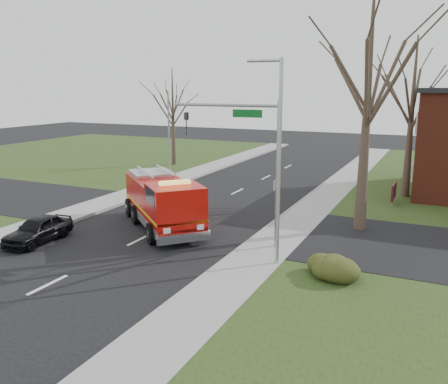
% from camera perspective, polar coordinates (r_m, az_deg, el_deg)
% --- Properties ---
extents(ground, '(120.00, 120.00, 0.00)m').
position_cam_1_polar(ground, '(23.66, -10.09, -5.67)').
color(ground, black).
rests_on(ground, ground).
extents(sidewalk_right, '(2.40, 80.00, 0.15)m').
position_cam_1_polar(sidewalk_right, '(20.86, 4.15, -7.80)').
color(sidewalk_right, gray).
rests_on(sidewalk_right, ground).
extents(sidewalk_left, '(2.40, 80.00, 0.15)m').
position_cam_1_polar(sidewalk_left, '(27.56, -20.75, -3.53)').
color(sidewalk_left, gray).
rests_on(sidewalk_left, ground).
extents(health_center_sign, '(0.12, 2.00, 1.40)m').
position_cam_1_polar(health_center_sign, '(31.58, 19.75, 0.03)').
color(health_center_sign, '#420F16').
rests_on(health_center_sign, ground).
extents(hedge_corner, '(2.80, 2.00, 0.90)m').
position_cam_1_polar(hedge_corner, '(19.02, 11.06, -8.44)').
color(hedge_corner, '#353F17').
rests_on(hedge_corner, lawn_right).
extents(bare_tree_near, '(6.00, 6.00, 12.00)m').
position_cam_1_polar(bare_tree_near, '(24.57, 17.00, 12.24)').
color(bare_tree_near, '#3B2E23').
rests_on(bare_tree_near, ground).
extents(bare_tree_far, '(5.25, 5.25, 10.50)m').
position_cam_1_polar(bare_tree_far, '(33.39, 21.76, 10.25)').
color(bare_tree_far, '#3B2E23').
rests_on(bare_tree_far, ground).
extents(bare_tree_left, '(4.50, 4.50, 9.00)m').
position_cam_1_polar(bare_tree_left, '(44.76, -6.18, 10.23)').
color(bare_tree_left, '#3B2E23').
rests_on(bare_tree_left, ground).
extents(traffic_signal_mast, '(5.29, 0.18, 6.80)m').
position_cam_1_polar(traffic_signal_mast, '(21.48, 3.30, 5.55)').
color(traffic_signal_mast, gray).
rests_on(traffic_signal_mast, ground).
extents(streetlight_pole, '(1.48, 0.16, 8.40)m').
position_cam_1_polar(streetlight_pole, '(18.98, 6.47, 4.09)').
color(streetlight_pole, '#B7BABF').
rests_on(streetlight_pole, ground).
extents(utility_pole_far, '(0.14, 0.14, 7.00)m').
position_cam_1_polar(utility_pole_far, '(38.13, -6.64, 6.71)').
color(utility_pole_far, gray).
rests_on(utility_pole_far, ground).
extents(fire_engine, '(7.08, 6.84, 2.96)m').
position_cam_1_polar(fire_engine, '(25.10, -7.33, -1.33)').
color(fire_engine, '#B80D08').
rests_on(fire_engine, ground).
extents(parked_car_maroon, '(1.74, 3.82, 1.27)m').
position_cam_1_polar(parked_car_maroon, '(24.46, -21.46, -4.20)').
color(parked_car_maroon, black).
rests_on(parked_car_maroon, ground).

